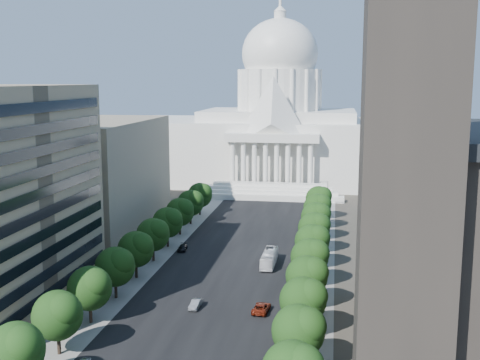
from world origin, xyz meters
The scene contains 33 objects.
road_asphalt centered at (0.00, 90.00, 0.00)m, with size 30.00×260.00×0.01m, color black.
sidewalk_left centered at (-19.00, 90.00, 0.00)m, with size 8.00×260.00×0.02m, color gray.
sidewalk_right centered at (19.00, 90.00, 0.00)m, with size 8.00×260.00×0.02m, color gray.
capitol centered at (0.00, 184.89, 20.01)m, with size 120.00×56.00×73.00m.
office_block_left_far centered at (-48.00, 100.00, 15.00)m, with size 38.00×52.00×30.00m, color gray.
tree_l_a centered at (-17.66, 11.81, 6.45)m, with size 7.79×7.60×9.97m.
tree_l_b centered at (-17.66, 23.81, 6.45)m, with size 7.79×7.60×9.97m.
tree_l_c centered at (-17.66, 35.81, 6.45)m, with size 7.79×7.60×9.97m.
tree_l_d centered at (-17.66, 47.81, 6.45)m, with size 7.79×7.60×9.97m.
tree_l_e centered at (-17.66, 59.81, 6.45)m, with size 7.79×7.60×9.97m.
tree_l_f centered at (-17.66, 71.81, 6.45)m, with size 7.79×7.60×9.97m.
tree_l_g centered at (-17.66, 83.81, 6.45)m, with size 7.79×7.60×9.97m.
tree_l_h centered at (-17.66, 95.81, 6.45)m, with size 7.79×7.60×9.97m.
tree_l_i centered at (-17.66, 107.81, 6.45)m, with size 7.79×7.60×9.97m.
tree_l_j centered at (-17.66, 119.81, 6.45)m, with size 7.79×7.60×9.97m.
tree_r_b centered at (18.34, 23.81, 6.45)m, with size 7.79×7.60×9.97m.
tree_r_c centered at (18.34, 35.81, 6.45)m, with size 7.79×7.60×9.97m.
tree_r_d centered at (18.34, 47.81, 6.45)m, with size 7.79×7.60×9.97m.
tree_r_e centered at (18.34, 59.81, 6.45)m, with size 7.79×7.60×9.97m.
tree_r_f centered at (18.34, 71.81, 6.45)m, with size 7.79×7.60×9.97m.
tree_r_g centered at (18.34, 83.81, 6.45)m, with size 7.79×7.60×9.97m.
tree_r_h centered at (18.34, 95.81, 6.45)m, with size 7.79×7.60×9.97m.
tree_r_i centered at (18.34, 107.81, 6.45)m, with size 7.79×7.60×9.97m.
tree_r_j centered at (18.34, 119.81, 6.45)m, with size 7.79×7.60×9.97m.
streetlight_b centered at (19.90, 35.00, 5.82)m, with size 2.61×0.44×9.00m.
streetlight_c centered at (19.90, 60.00, 5.82)m, with size 2.61×0.44×9.00m.
streetlight_d centered at (19.90, 85.00, 5.82)m, with size 2.61×0.44×9.00m.
streetlight_e centered at (19.90, 110.00, 5.82)m, with size 2.61×0.44×9.00m.
streetlight_f centered at (19.90, 135.00, 5.82)m, with size 2.61×0.44×9.00m.
car_silver centered at (-1.83, 45.32, 0.75)m, with size 1.58×4.53×1.49m, color #94979B.
car_red centered at (10.20, 45.27, 0.80)m, with size 2.66×5.76×1.60m, color maroon.
car_dark_b centered at (-13.50, 81.02, 0.69)m, with size 1.94×4.77×1.38m, color black.
city_bus centered at (8.56, 72.80, 1.64)m, with size 2.75×11.74×3.27m, color white.
Camera 1 is at (22.41, -55.99, 41.02)m, focal length 45.00 mm.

